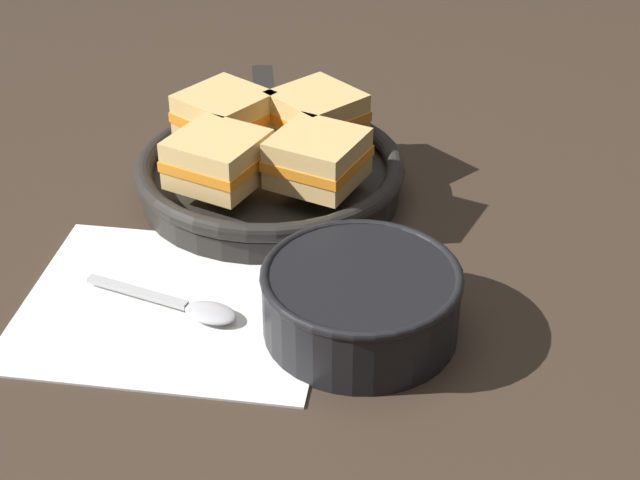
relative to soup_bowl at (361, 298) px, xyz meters
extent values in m
plane|color=#382B21|center=(-0.07, 0.04, -0.03)|extent=(4.00, 4.00, 0.00)
cube|color=white|center=(-0.16, -0.01, -0.03)|extent=(0.28, 0.25, 0.00)
cylinder|color=black|center=(0.00, 0.00, -0.01)|extent=(0.16, 0.16, 0.06)
cylinder|color=gold|center=(0.00, 0.00, 0.01)|extent=(0.14, 0.14, 0.01)
torus|color=black|center=(0.00, 0.00, 0.02)|extent=(0.16, 0.16, 0.01)
cube|color=#B7B7BC|center=(-0.19, -0.02, -0.03)|extent=(0.10, 0.02, 0.01)
ellipsoid|color=#B7B7BC|center=(-0.12, -0.02, -0.03)|extent=(0.05, 0.03, 0.01)
cylinder|color=black|center=(-0.14, 0.18, -0.02)|extent=(0.25, 0.25, 0.02)
torus|color=black|center=(-0.14, 0.18, 0.00)|extent=(0.26, 0.26, 0.02)
cube|color=black|center=(-0.21, 0.35, 0.00)|extent=(0.07, 0.11, 0.01)
cube|color=#DBB26B|center=(-0.11, 0.24, 0.02)|extent=(0.10, 0.10, 0.02)
cube|color=orange|center=(-0.11, 0.24, 0.03)|extent=(0.11, 0.11, 0.01)
cube|color=#DBB26B|center=(-0.11, 0.24, 0.05)|extent=(0.10, 0.10, 0.02)
cube|color=#DBB26B|center=(-0.20, 0.21, 0.02)|extent=(0.10, 0.10, 0.02)
cube|color=orange|center=(-0.20, 0.21, 0.03)|extent=(0.10, 0.10, 0.01)
cube|color=#DBB26B|center=(-0.20, 0.21, 0.05)|extent=(0.10, 0.10, 0.02)
cube|color=#DBB26B|center=(-0.17, 0.12, 0.02)|extent=(0.09, 0.09, 0.02)
cube|color=orange|center=(-0.17, 0.12, 0.03)|extent=(0.09, 0.09, 0.01)
cube|color=#DBB26B|center=(-0.17, 0.12, 0.05)|extent=(0.09, 0.09, 0.02)
cube|color=#DBB26B|center=(-0.08, 0.15, 0.02)|extent=(0.09, 0.09, 0.02)
cube|color=orange|center=(-0.08, 0.15, 0.03)|extent=(0.09, 0.09, 0.01)
cube|color=#DBB26B|center=(-0.08, 0.15, 0.05)|extent=(0.09, 0.09, 0.02)
camera|label=1|loc=(0.16, -0.60, 0.46)|focal=55.00mm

